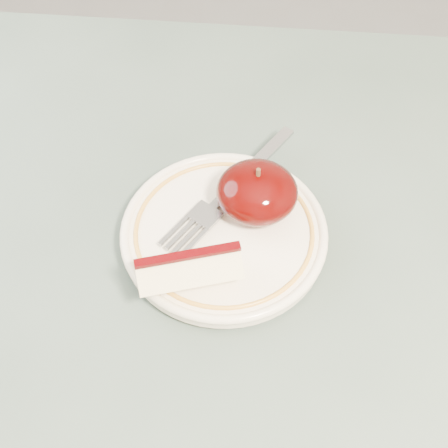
# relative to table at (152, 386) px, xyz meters

# --- Properties ---
(table) EXTENTS (0.90, 0.90, 0.75)m
(table) POSITION_rel_table_xyz_m (0.00, 0.00, 0.00)
(table) COLOR brown
(table) RESTS_ON ground
(plate) EXTENTS (0.19, 0.19, 0.02)m
(plate) POSITION_rel_table_xyz_m (0.06, 0.12, 0.10)
(plate) COLOR #F1E5CA
(plate) RESTS_ON table
(apple_half) EXTENTS (0.08, 0.07, 0.06)m
(apple_half) POSITION_rel_table_xyz_m (0.09, 0.14, 0.13)
(apple_half) COLOR black
(apple_half) RESTS_ON plate
(apple_wedge) EXTENTS (0.10, 0.06, 0.04)m
(apple_wedge) POSITION_rel_table_xyz_m (0.03, 0.06, 0.13)
(apple_wedge) COLOR #F8E9B7
(apple_wedge) RESTS_ON plate
(fork) EXTENTS (0.12, 0.17, 0.00)m
(fork) POSITION_rel_table_xyz_m (0.06, 0.16, 0.11)
(fork) COLOR gray
(fork) RESTS_ON plate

